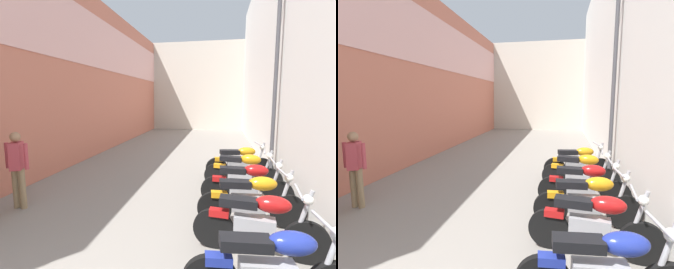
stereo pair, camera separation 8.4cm
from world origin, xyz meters
TOP-DOWN VIEW (x-y plane):
  - ground_plane at (0.00, 7.23)m, footprint 34.47×34.47m
  - building_left at (-3.34, 9.19)m, footprint 0.45×18.47m
  - building_right at (3.35, 9.23)m, footprint 0.45×18.47m
  - building_far_end at (0.00, 19.47)m, footprint 9.29×2.00m
  - motorcycle_second at (2.21, 2.62)m, footprint 1.85×0.58m
  - motorcycle_third at (2.21, 3.63)m, footprint 1.85×0.58m
  - motorcycle_fourth at (2.21, 4.48)m, footprint 1.85×0.58m
  - motorcycle_fifth at (2.21, 5.33)m, footprint 1.85×0.58m
  - motorcycle_sixth at (2.21, 6.32)m, footprint 1.84×0.58m
  - motorcycle_seventh at (2.21, 7.21)m, footprint 1.84×0.58m
  - pedestrian_further_down at (-2.32, 4.34)m, footprint 0.52×0.39m
  - street_lamp at (2.91, 7.12)m, footprint 0.79×0.18m

SIDE VIEW (x-z plane):
  - ground_plane at x=0.00m, z-range 0.00..0.00m
  - motorcycle_second at x=2.21m, z-range -0.02..1.02m
  - motorcycle_third at x=2.21m, z-range -0.02..1.02m
  - motorcycle_fourth at x=2.21m, z-range -0.02..1.02m
  - motorcycle_fifth at x=2.21m, z-range -0.02..1.02m
  - motorcycle_sixth at x=2.21m, z-range -0.02..1.02m
  - motorcycle_seventh at x=2.21m, z-range -0.02..1.02m
  - pedestrian_further_down at x=-2.32m, z-range 0.13..1.70m
  - street_lamp at x=2.91m, z-range 0.41..5.59m
  - building_far_end at x=0.00m, z-range 0.00..6.15m
  - building_left at x=-3.34m, z-range 0.03..6.12m
  - building_right at x=3.35m, z-range 0.00..7.63m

